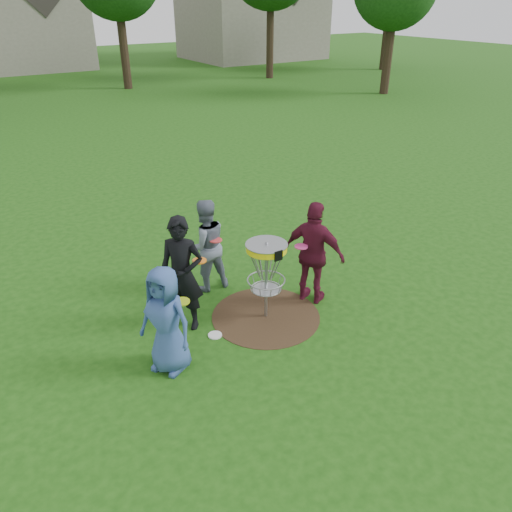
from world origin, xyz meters
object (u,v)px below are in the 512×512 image
disc_golf_basket (266,262)px  player_blue (166,320)px  player_grey (205,245)px  player_black (182,274)px  player_maroon (314,254)px

disc_golf_basket → player_blue: bearing=-170.4°
player_grey → player_blue: bearing=53.1°
disc_golf_basket → player_black: bearing=157.9°
player_grey → disc_golf_basket: (0.38, -1.37, 0.17)m
player_black → player_maroon: 2.24m
player_black → player_maroon: bearing=28.5°
player_black → disc_golf_basket: (1.23, -0.50, 0.08)m
player_black → player_grey: bearing=87.2°
player_blue → player_maroon: bearing=65.3°
player_grey → player_black: bearing=50.2°
player_blue → player_maroon: 2.83m
player_grey → disc_golf_basket: size_ratio=1.23×
disc_golf_basket → player_grey: bearing=105.4°
player_black → player_grey: (0.85, 0.87, -0.09)m
player_blue → disc_golf_basket: (1.86, 0.31, 0.21)m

